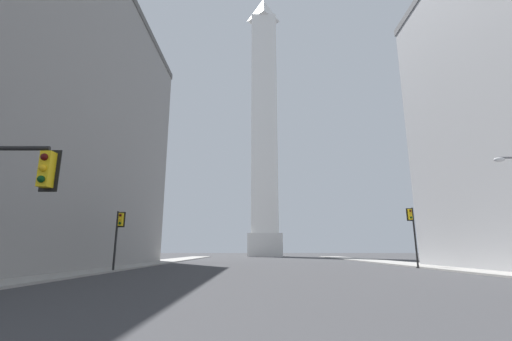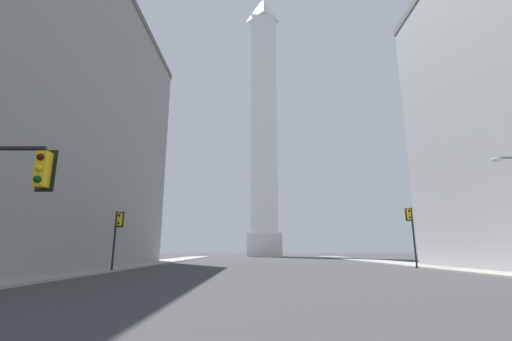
{
  "view_description": "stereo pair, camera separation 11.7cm",
  "coord_description": "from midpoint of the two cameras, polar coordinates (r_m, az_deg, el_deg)",
  "views": [
    {
      "loc": [
        -2.37,
        -2.37,
        1.79
      ],
      "look_at": [
        -2.19,
        52.67,
        14.59
      ],
      "focal_mm": 24.0,
      "sensor_mm": 36.0,
      "label": 1
    },
    {
      "loc": [
        -2.25,
        -2.37,
        1.79
      ],
      "look_at": [
        -2.19,
        52.67,
        14.59
      ],
      "focal_mm": 24.0,
      "sensor_mm": 36.0,
      "label": 2
    }
  ],
  "objects": [
    {
      "name": "sidewalk_left",
      "position": [
        38.82,
        -22.52,
        -14.67
      ],
      "size": [
        5.0,
        112.27,
        0.15
      ],
      "primitive_type": "cube",
      "color": "gray",
      "rests_on": "ground_plane"
    },
    {
      "name": "sidewalk_right",
      "position": [
        40.74,
        28.36,
        -13.99
      ],
      "size": [
        5.0,
        112.27,
        0.15
      ],
      "primitive_type": "cube",
      "color": "gray",
      "rests_on": "ground_plane"
    },
    {
      "name": "obelisk",
      "position": [
        102.98,
        1.13,
        8.19
      ],
      "size": [
        9.31,
        9.31,
        81.36
      ],
      "color": "silver",
      "rests_on": "ground_plane"
    },
    {
      "name": "traffic_light_mid_right",
      "position": [
        39.45,
        24.41,
        -8.7
      ],
      "size": [
        0.79,
        0.51,
        6.11
      ],
      "color": "black",
      "rests_on": "ground_plane"
    },
    {
      "name": "traffic_light_mid_left",
      "position": [
        31.93,
        -22.26,
        -9.36
      ],
      "size": [
        0.78,
        0.51,
        5.05
      ],
      "color": "black",
      "rests_on": "ground_plane"
    }
  ]
}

